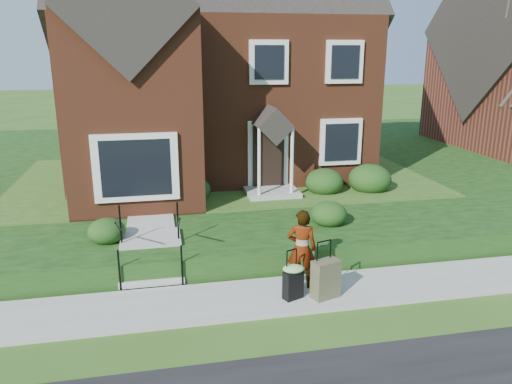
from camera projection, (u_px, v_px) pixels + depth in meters
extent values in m
plane|color=#2D5119|center=(275.00, 298.00, 10.37)|extent=(120.00, 120.00, 0.00)
cube|color=#9E9B93|center=(275.00, 296.00, 10.36)|extent=(60.00, 1.60, 0.08)
cube|color=black|center=(306.00, 163.00, 21.32)|extent=(44.00, 20.00, 0.60)
cube|color=#9E9B93|center=(151.00, 205.00, 14.43)|extent=(1.20, 6.00, 0.06)
cube|color=brown|center=(214.00, 95.00, 18.88)|extent=(10.00, 8.00, 5.40)
cube|color=brown|center=(134.00, 112.00, 13.82)|extent=(3.60, 2.40, 5.40)
cube|color=silver|center=(136.00, 167.00, 13.10)|extent=(2.20, 0.30, 1.80)
cube|color=black|center=(268.00, 159.00, 15.74)|extent=(1.00, 0.12, 2.10)
cube|color=black|center=(341.00, 142.00, 16.09)|extent=(1.40, 0.10, 1.50)
cube|color=#9E9B93|center=(152.00, 281.00, 10.79)|extent=(1.40, 0.30, 0.15)
cube|color=#9E9B93|center=(152.00, 268.00, 11.03)|extent=(1.40, 0.30, 0.15)
cube|color=#9E9B93|center=(151.00, 257.00, 11.27)|extent=(1.40, 0.30, 0.15)
cube|color=#9E9B93|center=(151.00, 246.00, 11.52)|extent=(1.40, 0.30, 0.15)
cube|color=#9E9B93|center=(151.00, 237.00, 12.03)|extent=(1.40, 0.80, 0.15)
cylinder|color=black|center=(119.00, 270.00, 10.42)|extent=(0.04, 0.04, 0.90)
cylinder|color=black|center=(120.00, 224.00, 11.39)|extent=(0.04, 0.04, 0.90)
cylinder|color=black|center=(182.00, 265.00, 10.67)|extent=(0.04, 0.04, 0.90)
cylinder|color=black|center=(178.00, 220.00, 11.64)|extent=(0.04, 0.04, 0.90)
ellipsoid|color=#143710|center=(90.00, 191.00, 14.29)|extent=(1.34, 1.34, 0.94)
ellipsoid|color=#143710|center=(192.00, 187.00, 14.99)|extent=(1.10, 1.10, 0.77)
ellipsoid|color=#143710|center=(324.00, 179.00, 15.73)|extent=(1.22, 1.22, 0.85)
ellipsoid|color=#143710|center=(370.00, 176.00, 15.92)|extent=(1.37, 1.37, 0.96)
ellipsoid|color=#143710|center=(106.00, 229.00, 11.75)|extent=(0.88, 0.88, 0.62)
ellipsoid|color=#143710|center=(329.00, 212.00, 12.91)|extent=(0.95, 0.95, 0.66)
imported|color=#999999|center=(302.00, 249.00, 10.48)|extent=(0.73, 0.60, 1.72)
cube|color=black|center=(293.00, 285.00, 10.11)|extent=(0.45, 0.35, 0.59)
cylinder|color=black|center=(294.00, 251.00, 9.90)|extent=(0.23, 0.12, 0.03)
cylinder|color=black|center=(288.00, 262.00, 9.94)|extent=(0.02, 0.02, 0.45)
cylinder|color=black|center=(299.00, 261.00, 9.99)|extent=(0.02, 0.02, 0.45)
cylinder|color=black|center=(286.00, 297.00, 10.16)|extent=(0.06, 0.07, 0.06)
cylinder|color=black|center=(299.00, 296.00, 10.21)|extent=(0.06, 0.07, 0.06)
ellipsoid|color=#90C772|center=(293.00, 268.00, 10.01)|extent=(0.54, 0.49, 0.14)
cube|color=brown|center=(326.00, 279.00, 10.13)|extent=(0.63, 0.47, 0.80)
cylinder|color=black|center=(327.00, 243.00, 9.91)|extent=(0.33, 0.13, 0.03)
cylinder|color=black|center=(319.00, 252.00, 9.93)|extent=(0.02, 0.02, 0.39)
cylinder|color=black|center=(335.00, 251.00, 10.00)|extent=(0.02, 0.02, 0.39)
cylinder|color=black|center=(316.00, 296.00, 10.19)|extent=(0.06, 0.07, 0.06)
cylinder|color=black|center=(334.00, 295.00, 10.27)|extent=(0.06, 0.07, 0.06)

